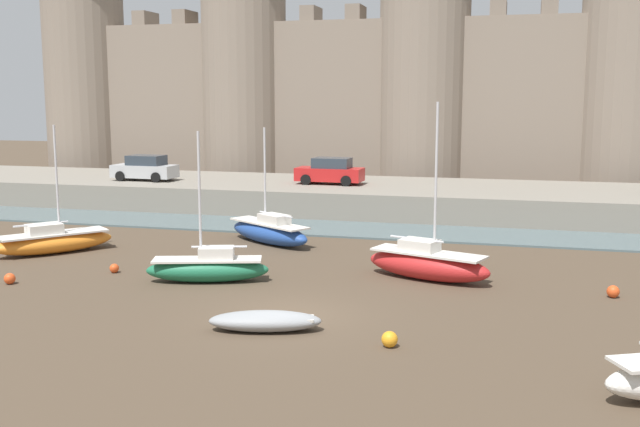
{
  "coord_description": "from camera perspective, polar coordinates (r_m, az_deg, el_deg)",
  "views": [
    {
      "loc": [
        6.94,
        -22.12,
        6.98
      ],
      "look_at": [
        -0.39,
        5.34,
        2.5
      ],
      "focal_mm": 42.0,
      "sensor_mm": 36.0,
      "label": 1
    }
  ],
  "objects": [
    {
      "name": "ground_plane",
      "position": [
        24.21,
        -2.38,
        -7.8
      ],
      "size": [
        160.0,
        160.0,
        0.0
      ],
      "primitive_type": "plane",
      "color": "#4C3D2D"
    },
    {
      "name": "water_channel",
      "position": [
        38.97,
        4.45,
        -1.31
      ],
      "size": [
        80.0,
        4.5,
        0.1
      ],
      "primitive_type": "cube",
      "color": "slate",
      "rests_on": "ground"
    },
    {
      "name": "quay_road",
      "position": [
        45.92,
        6.12,
        1.17
      ],
      "size": [
        67.67,
        10.0,
        1.59
      ],
      "primitive_type": "cube",
      "color": "gray",
      "rests_on": "ground"
    },
    {
      "name": "castle",
      "position": [
        55.83,
        7.92,
        9.58
      ],
      "size": [
        62.93,
        7.26,
        19.62
      ],
      "color": "gray",
      "rests_on": "ground"
    },
    {
      "name": "sailboat_foreground_left",
      "position": [
        35.7,
        -3.88,
        -1.36
      ],
      "size": [
        5.25,
        4.07,
        5.52
      ],
      "color": "#234793",
      "rests_on": "ground"
    },
    {
      "name": "sailboat_near_channel_left",
      "position": [
        28.99,
        8.18,
        -3.77
      ],
      "size": [
        5.23,
        3.06,
        6.77
      ],
      "color": "red",
      "rests_on": "ground"
    },
    {
      "name": "rowboat_midflat_left",
      "position": [
        22.69,
        -4.19,
        -8.13
      ],
      "size": [
        3.56,
        1.93,
        0.61
      ],
      "color": "gray",
      "rests_on": "ground"
    },
    {
      "name": "sailboat_foreground_centre",
      "position": [
        28.68,
        -8.52,
        -4.1
      ],
      "size": [
        4.79,
        2.55,
        5.69
      ],
      "color": "#1E6B47",
      "rests_on": "ground"
    },
    {
      "name": "sailboat_foreground_right",
      "position": [
        35.57,
        -19.65,
        -1.98
      ],
      "size": [
        4.52,
        5.06,
        5.72
      ],
      "color": "orange",
      "rests_on": "ground"
    },
    {
      "name": "mooring_buoy_near_channel",
      "position": [
        21.33,
        5.32,
        -9.52
      ],
      "size": [
        0.46,
        0.46,
        0.46
      ],
      "primitive_type": "sphere",
      "color": "orange",
      "rests_on": "ground"
    },
    {
      "name": "mooring_buoy_off_centre",
      "position": [
        30.41,
        -22.57,
        -4.61
      ],
      "size": [
        0.42,
        0.42,
        0.42
      ],
      "primitive_type": "sphere",
      "color": "#E04C1E",
      "rests_on": "ground"
    },
    {
      "name": "mooring_buoy_mid_mud",
      "position": [
        28.18,
        21.43,
        -5.56
      ],
      "size": [
        0.44,
        0.44,
        0.44
      ],
      "primitive_type": "sphere",
      "color": "#E04C1E",
      "rests_on": "ground"
    },
    {
      "name": "mooring_buoy_near_shore",
      "position": [
        30.96,
        -15.4,
        -4.05
      ],
      "size": [
        0.37,
        0.37,
        0.37
      ],
      "primitive_type": "sphere",
      "color": "#E04C1E",
      "rests_on": "ground"
    },
    {
      "name": "car_quay_west",
      "position": [
        46.15,
        0.78,
        3.22
      ],
      "size": [
        4.15,
        1.97,
        1.62
      ],
      "color": "red",
      "rests_on": "quay_road"
    },
    {
      "name": "car_quay_centre_west",
      "position": [
        49.42,
        -13.19,
        3.37
      ],
      "size": [
        4.15,
        1.97,
        1.62
      ],
      "color": "#B2B5B7",
      "rests_on": "quay_road"
    }
  ]
}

